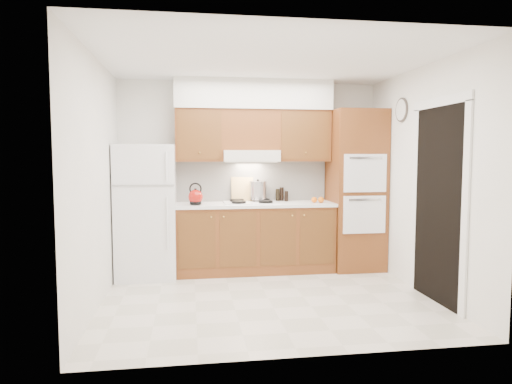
{
  "coord_description": "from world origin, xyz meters",
  "views": [
    {
      "loc": [
        -0.85,
        -4.88,
        1.59
      ],
      "look_at": [
        -0.07,
        0.45,
        1.15
      ],
      "focal_mm": 32.0,
      "sensor_mm": 36.0,
      "label": 1
    }
  ],
  "objects_px": {
    "stock_pot": "(258,191)",
    "fridge": "(147,211)",
    "kettle": "(196,197)",
    "oven_cabinet": "(356,190)"
  },
  "relations": [
    {
      "from": "fridge",
      "to": "kettle",
      "type": "xyz_separation_m",
      "value": [
        0.63,
        -0.08,
        0.18
      ]
    },
    {
      "from": "kettle",
      "to": "stock_pot",
      "type": "xyz_separation_m",
      "value": [
        0.86,
        0.28,
        0.05
      ]
    },
    {
      "from": "oven_cabinet",
      "to": "kettle",
      "type": "bearing_deg",
      "value": -177.05
    },
    {
      "from": "stock_pot",
      "to": "fridge",
      "type": "bearing_deg",
      "value": -172.3
    },
    {
      "from": "fridge",
      "to": "oven_cabinet",
      "type": "height_order",
      "value": "oven_cabinet"
    },
    {
      "from": "oven_cabinet",
      "to": "stock_pot",
      "type": "distance_m",
      "value": 1.36
    },
    {
      "from": "fridge",
      "to": "stock_pot",
      "type": "height_order",
      "value": "fridge"
    },
    {
      "from": "kettle",
      "to": "stock_pot",
      "type": "bearing_deg",
      "value": 34.73
    },
    {
      "from": "kettle",
      "to": "stock_pot",
      "type": "distance_m",
      "value": 0.91
    },
    {
      "from": "kettle",
      "to": "stock_pot",
      "type": "height_order",
      "value": "stock_pot"
    }
  ]
}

